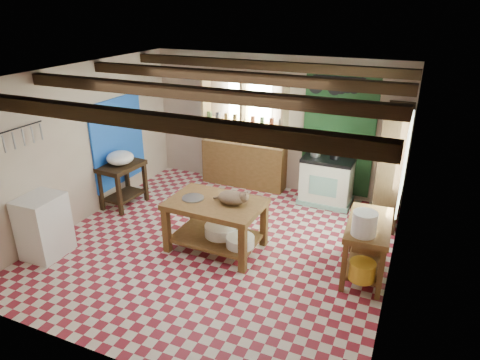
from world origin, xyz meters
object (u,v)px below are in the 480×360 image
at_px(work_table, 216,225).
at_px(right_counter, 366,248).
at_px(prep_table, 123,185).
at_px(white_cabinet, 44,226).
at_px(stove, 327,180).
at_px(cat, 232,198).

bearing_deg(work_table, right_counter, 7.35).
height_order(prep_table, white_cabinet, white_cabinet).
xyz_separation_m(stove, prep_table, (-3.38, -1.58, -0.04)).
bearing_deg(white_cabinet, right_counter, 15.40).
xyz_separation_m(work_table, white_cabinet, (-2.23, -1.15, 0.07)).
height_order(stove, right_counter, stove).
relative_size(right_counter, cat, 2.66).
bearing_deg(stove, prep_table, -154.19).
distance_m(white_cabinet, cat, 2.78).
bearing_deg(white_cabinet, stove, 43.03).
height_order(prep_table, right_counter, prep_table).
bearing_deg(work_table, prep_table, 164.99).
relative_size(work_table, right_counter, 1.24).
height_order(right_counter, cat, cat).
bearing_deg(cat, right_counter, -3.18).
distance_m(stove, right_counter, 2.25).
distance_m(work_table, prep_table, 2.30).
bearing_deg(right_counter, stove, 113.79).
distance_m(stove, white_cabinet, 4.80).
bearing_deg(prep_table, white_cabinet, -86.18).
distance_m(work_table, cat, 0.55).
xyz_separation_m(white_cabinet, cat, (2.48, 1.20, 0.41)).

